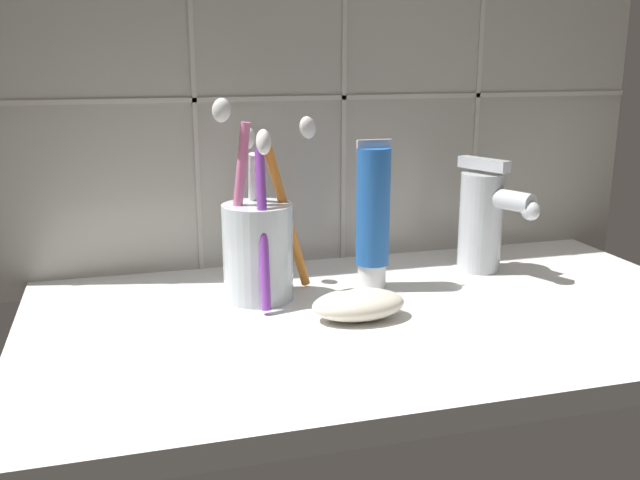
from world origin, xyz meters
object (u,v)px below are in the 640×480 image
Objects in this scene: sink_faucet at (484,218)px; toothpaste_tube at (373,216)px; soap_bar at (358,305)px; toothbrush_cup at (258,244)px.

toothpaste_tube is at bearing -103.90° from sink_faucet.
sink_faucet is (13.65, 2.31, -1.53)cm from toothpaste_tube.
toothbrush_cup is at bearing 133.01° from soap_bar.
toothbrush_cup reaches higher than toothpaste_tube.
toothpaste_tube is at bearing 62.51° from soap_bar.
toothbrush_cup reaches higher than soap_bar.
toothbrush_cup is 2.27× the size of soap_bar.
soap_bar is at bearing -46.99° from toothbrush_cup.
toothbrush_cup is at bearing 179.78° from toothpaste_tube.
toothbrush_cup is 1.57× the size of sink_faucet.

